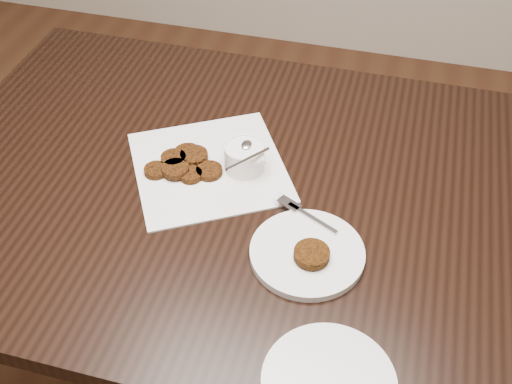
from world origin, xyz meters
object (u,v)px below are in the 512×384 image
sauce_ramekin (244,146)px  plate_with_patty (307,250)px  plate_empty (329,383)px  napkin (209,167)px  table (269,300)px

sauce_ramekin → plate_with_patty: sauce_ramekin is taller
plate_empty → napkin: bearing=127.7°
table → sauce_ramekin: (-0.07, 0.05, 0.44)m
plate_with_patty → plate_empty: 0.26m
sauce_ramekin → table: bearing=-33.6°
plate_empty → table: bearing=115.3°
plate_with_patty → plate_empty: plate_with_patty is taller
sauce_ramekin → plate_with_patty: (0.18, -0.20, -0.05)m
table → napkin: (-0.14, 0.03, 0.38)m
table → plate_with_patty: (0.10, -0.15, 0.39)m
table → napkin: size_ratio=4.87×
table → plate_with_patty: bearing=-55.7°
table → sauce_ramekin: sauce_ramekin is taller
napkin → table: bearing=-12.4°
napkin → plate_with_patty: size_ratio=1.45×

